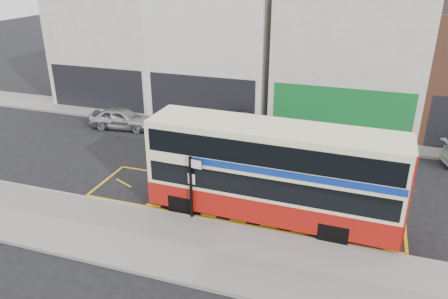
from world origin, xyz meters
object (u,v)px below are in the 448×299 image
(bus_stop_post, at_px, (192,181))
(street_tree_right, at_px, (410,84))
(double_decker_bus, at_px, (273,172))
(street_tree_left, at_px, (87,43))
(car_silver, at_px, (121,118))
(car_grey, at_px, (241,126))

(bus_stop_post, relative_size, street_tree_right, 0.55)
(double_decker_bus, xyz_separation_m, street_tree_left, (-16.51, 11.60, 2.38))
(car_silver, bearing_deg, street_tree_left, 43.02)
(bus_stop_post, xyz_separation_m, car_silver, (-8.59, 8.73, -1.14))
(double_decker_bus, xyz_separation_m, street_tree_right, (5.57, 11.23, 1.27))
(car_silver, xyz_separation_m, street_tree_right, (17.23, 3.76, 2.75))
(street_tree_left, height_order, street_tree_right, street_tree_left)
(car_grey, height_order, street_tree_right, street_tree_right)
(double_decker_bus, relative_size, street_tree_left, 1.56)
(double_decker_bus, relative_size, car_silver, 2.57)
(car_grey, bearing_deg, double_decker_bus, -145.60)
(double_decker_bus, bearing_deg, bus_stop_post, -156.39)
(double_decker_bus, relative_size, bus_stop_post, 3.74)
(double_decker_bus, distance_m, street_tree_left, 20.32)
(street_tree_left, relative_size, street_tree_right, 1.32)
(bus_stop_post, height_order, street_tree_right, street_tree_right)
(bus_stop_post, relative_size, street_tree_left, 0.42)
(bus_stop_post, height_order, street_tree_left, street_tree_left)
(street_tree_right, bearing_deg, double_decker_bus, -116.38)
(car_grey, relative_size, street_tree_right, 0.85)
(street_tree_left, bearing_deg, street_tree_right, -0.95)
(double_decker_bus, relative_size, street_tree_right, 2.06)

